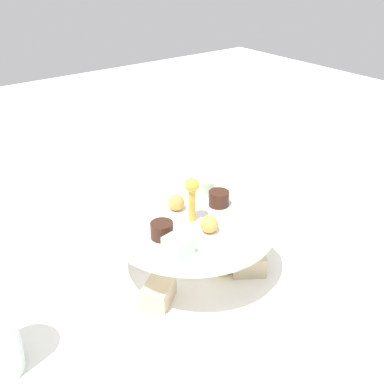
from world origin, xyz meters
name	(u,v)px	position (x,y,z in m)	size (l,w,h in m)	color
ground_plane	(192,276)	(0.00, 0.00, 0.00)	(2.40, 2.40, 0.00)	white
tiered_serving_stand	(192,251)	(0.00, 0.00, 0.04)	(0.28, 0.28, 0.16)	white
butter_knife_left	(61,201)	(-0.06, 0.33, 0.00)	(0.17, 0.01, 0.00)	silver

